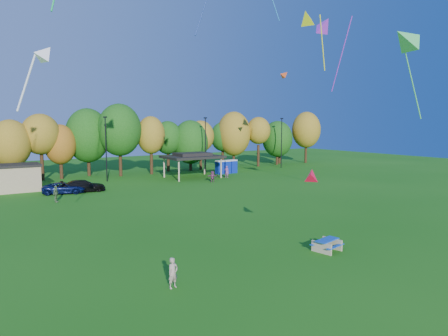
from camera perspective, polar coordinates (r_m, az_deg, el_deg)
ground at (r=22.58m, az=9.01°, el=-14.85°), size 160.00×160.00×0.00m
tree_line at (r=62.58m, az=-20.62°, el=3.96°), size 93.57×10.55×11.15m
lamp_posts at (r=58.02m, az=-16.50°, el=2.94°), size 64.50×0.25×9.09m
utility_building at (r=54.20m, az=-28.06°, el=-1.25°), size 6.30×4.30×3.25m
pavilion at (r=59.87m, az=-4.54°, el=1.68°), size 8.20×6.20×3.77m
porta_potties at (r=64.96m, az=0.34°, el=0.18°), size 3.75×1.30×2.18m
picnic_table at (r=26.85m, az=14.50°, el=-10.50°), size 2.01×1.78×0.76m
kite_flyer at (r=20.61m, az=-7.29°, el=-14.64°), size 0.64×0.50×1.55m
car_c at (r=50.03m, az=-21.88°, el=-2.66°), size 5.20×3.46×1.32m
car_d at (r=50.41m, az=-19.43°, el=-2.42°), size 5.15×2.39×1.46m
far_person_0 at (r=55.46m, az=-1.67°, el=-1.24°), size 1.49×0.81×1.54m
far_person_1 at (r=59.88m, az=0.39°, el=-0.54°), size 0.72×0.79×1.80m
far_person_2 at (r=44.85m, az=-22.90°, el=-3.43°), size 0.94×1.09×1.75m
kite_3 at (r=25.44m, az=12.38°, el=-0.87°), size 1.60×1.57×1.29m
kite_5 at (r=21.42m, az=-24.23°, el=14.58°), size 2.10×1.19×3.35m
kite_6 at (r=37.03m, az=24.48°, el=16.43°), size 4.92×2.88×7.93m
kite_7 at (r=48.40m, az=14.16°, el=19.19°), size 2.20×5.18×8.68m
kite_8 at (r=39.11m, az=11.82°, el=20.29°), size 3.41×2.17×5.61m
kite_12 at (r=54.25m, az=8.71°, el=13.07°), size 1.64×1.41×1.39m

